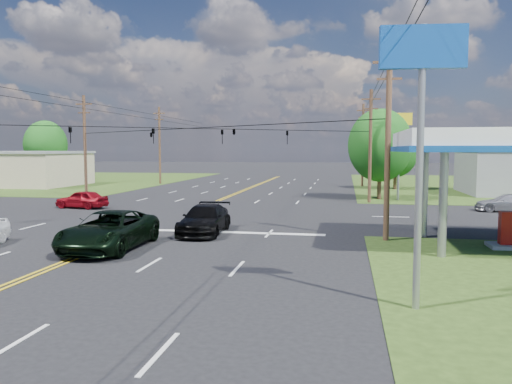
% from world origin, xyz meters
% --- Properties ---
extents(ground, '(280.00, 280.00, 0.00)m').
position_xyz_m(ground, '(0.00, 12.00, 0.00)').
color(ground, black).
rests_on(ground, ground).
extents(grass_nw, '(46.00, 48.00, 0.03)m').
position_xyz_m(grass_nw, '(-35.00, 44.00, 0.00)').
color(grass_nw, '#273D13').
rests_on(grass_nw, ground).
extents(stop_bar, '(10.00, 0.50, 0.02)m').
position_xyz_m(stop_bar, '(5.00, 4.00, 0.00)').
color(stop_bar, silver).
rests_on(stop_bar, ground).
extents(retail_nw, '(16.00, 11.00, 4.00)m').
position_xyz_m(retail_nw, '(-30.00, 34.00, 2.00)').
color(retail_nw, beige).
rests_on(retail_nw, ground).
extents(pole_se, '(1.60, 0.28, 9.50)m').
position_xyz_m(pole_se, '(13.00, 3.00, 4.92)').
color(pole_se, '#472C1E').
rests_on(pole_se, ground).
extents(pole_nw, '(1.60, 0.28, 9.50)m').
position_xyz_m(pole_nw, '(-13.00, 21.00, 4.92)').
color(pole_nw, '#472C1E').
rests_on(pole_nw, ground).
extents(pole_ne, '(1.60, 0.28, 9.50)m').
position_xyz_m(pole_ne, '(13.00, 21.00, 4.92)').
color(pole_ne, '#472C1E').
rests_on(pole_ne, ground).
extents(pole_left_far, '(1.60, 0.28, 10.00)m').
position_xyz_m(pole_left_far, '(-13.00, 40.00, 5.17)').
color(pole_left_far, '#472C1E').
rests_on(pole_left_far, ground).
extents(pole_right_far, '(1.60, 0.28, 10.00)m').
position_xyz_m(pole_right_far, '(13.00, 40.00, 5.17)').
color(pole_right_far, '#472C1E').
rests_on(pole_right_far, ground).
extents(span_wire_signals, '(26.00, 18.00, 1.13)m').
position_xyz_m(span_wire_signals, '(0.00, 12.00, 6.00)').
color(span_wire_signals, black).
rests_on(span_wire_signals, ground).
extents(power_lines, '(26.04, 100.00, 0.64)m').
position_xyz_m(power_lines, '(0.00, 10.00, 8.60)').
color(power_lines, black).
rests_on(power_lines, ground).
extents(tree_right_a, '(5.70, 5.70, 8.18)m').
position_xyz_m(tree_right_a, '(14.00, 24.00, 4.87)').
color(tree_right_a, '#472C1E').
rests_on(tree_right_a, ground).
extents(tree_right_b, '(4.94, 4.94, 7.09)m').
position_xyz_m(tree_right_b, '(16.50, 36.00, 4.22)').
color(tree_right_b, '#472C1E').
rests_on(tree_right_b, ground).
extents(tree_far_l, '(6.08, 6.08, 8.72)m').
position_xyz_m(tree_far_l, '(-32.00, 44.00, 5.19)').
color(tree_far_l, '#472C1E').
rests_on(tree_far_l, ground).
extents(pickup_dkgreen, '(2.97, 6.23, 1.71)m').
position_xyz_m(pickup_dkgreen, '(0.50, -1.35, 0.86)').
color(pickup_dkgreen, black).
rests_on(pickup_dkgreen, ground).
extents(suv_black, '(2.32, 5.32, 1.52)m').
position_xyz_m(suv_black, '(3.58, 3.50, 0.76)').
color(suv_black, black).
rests_on(suv_black, ground).
extents(sedan_red, '(4.23, 2.16, 1.38)m').
position_xyz_m(sedan_red, '(-8.95, 13.00, 0.69)').
color(sedan_red, maroon).
rests_on(sedan_red, ground).
extents(sedan_far, '(4.50, 1.95, 1.29)m').
position_xyz_m(sedan_far, '(22.61, 16.52, 0.65)').
color(sedan_far, '#AEADB2').
rests_on(sedan_far, ground).
extents(polesign_se, '(2.32, 0.46, 7.87)m').
position_xyz_m(polesign_se, '(13.00, -7.79, 6.20)').
color(polesign_se, '#A5A5AA').
rests_on(polesign_se, ground).
extents(polesign_ne, '(2.14, 0.30, 7.77)m').
position_xyz_m(polesign_ne, '(15.61, 23.66, 6.01)').
color(polesign_ne, '#A5A5AA').
rests_on(polesign_ne, ground).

